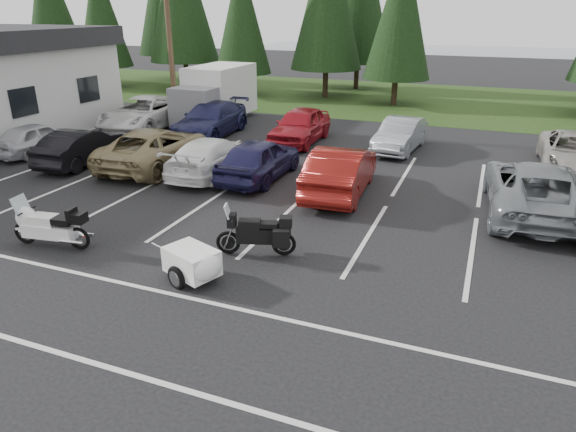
% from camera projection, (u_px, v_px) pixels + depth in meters
% --- Properties ---
extents(ground, '(120.00, 120.00, 0.00)m').
position_uv_depth(ground, '(245.00, 234.00, 14.17)').
color(ground, black).
rests_on(ground, ground).
extents(grass_strip, '(80.00, 16.00, 0.01)m').
position_uv_depth(grass_strip, '(400.00, 99.00, 34.83)').
color(grass_strip, '#1F3410').
rests_on(grass_strip, ground).
extents(lake_water, '(70.00, 50.00, 0.02)m').
position_uv_depth(lake_water, '(481.00, 60.00, 60.17)').
color(lake_water, slate).
rests_on(lake_water, ground).
extents(utility_pole, '(1.60, 0.26, 9.00)m').
position_uv_depth(utility_pole, '(169.00, 30.00, 26.12)').
color(utility_pole, '#473321').
rests_on(utility_pole, ground).
extents(box_truck, '(2.40, 5.60, 2.90)m').
position_uv_depth(box_truck, '(212.00, 96.00, 27.10)').
color(box_truck, silver).
rests_on(box_truck, ground).
extents(stall_markings, '(32.00, 16.00, 0.01)m').
position_uv_depth(stall_markings, '(273.00, 209.00, 15.89)').
color(stall_markings, silver).
rests_on(stall_markings, ground).
extents(conifer_0, '(4.58, 4.58, 10.66)m').
position_uv_depth(conifer_0, '(49.00, 1.00, 40.70)').
color(conifer_0, '#332316').
rests_on(conifer_0, ground).
extents(conifer_1, '(3.96, 3.96, 9.22)m').
position_uv_depth(conifer_1, '(100.00, 13.00, 37.86)').
color(conifer_1, '#332316').
rests_on(conifer_1, ground).
extents(conifer_3, '(3.87, 3.87, 9.02)m').
position_uv_depth(conifer_3, '(242.00, 16.00, 34.17)').
color(conifer_3, '#332316').
rests_on(conifer_3, ground).
extents(conifer_5, '(4.14, 4.14, 9.63)m').
position_uv_depth(conifer_5, '(401.00, 10.00, 30.64)').
color(conifer_5, '#332316').
rests_on(conifer_5, ground).
extents(car_near_0, '(1.88, 4.05, 1.34)m').
position_uv_depth(car_near_0, '(38.00, 138.00, 21.68)').
color(car_near_0, silver).
rests_on(car_near_0, ground).
extents(car_near_1, '(1.78, 4.33, 1.40)m').
position_uv_depth(car_near_1, '(82.00, 147.00, 20.23)').
color(car_near_1, black).
rests_on(car_near_1, ground).
extents(car_near_2, '(2.86, 5.62, 1.52)m').
position_uv_depth(car_near_2, '(155.00, 147.00, 19.85)').
color(car_near_2, '#8A7850').
rests_on(car_near_2, ground).
extents(car_near_3, '(2.09, 4.80, 1.37)m').
position_uv_depth(car_near_3, '(212.00, 156.00, 18.96)').
color(car_near_3, white).
rests_on(car_near_3, ground).
extents(car_near_4, '(1.83, 4.43, 1.50)m').
position_uv_depth(car_near_4, '(259.00, 159.00, 18.42)').
color(car_near_4, '#1B1A41').
rests_on(car_near_4, ground).
extents(car_near_5, '(2.00, 4.90, 1.58)m').
position_uv_depth(car_near_5, '(341.00, 170.00, 16.97)').
color(car_near_5, maroon).
rests_on(car_near_5, ground).
extents(car_near_6, '(3.04, 5.93, 1.60)m').
position_uv_depth(car_near_6, '(535.00, 188.00, 15.26)').
color(car_near_6, slate).
rests_on(car_near_6, ground).
extents(car_far_0, '(3.07, 5.94, 1.60)m').
position_uv_depth(car_far_0, '(144.00, 113.00, 26.01)').
color(car_far_0, silver).
rests_on(car_far_0, ground).
extents(car_far_1, '(2.40, 5.41, 1.54)m').
position_uv_depth(car_far_1, '(210.00, 120.00, 24.70)').
color(car_far_1, '#1B1D45').
rests_on(car_far_1, ground).
extents(car_far_2, '(1.91, 4.64, 1.57)m').
position_uv_depth(car_far_2, '(300.00, 126.00, 23.39)').
color(car_far_2, maroon).
rests_on(car_far_2, ground).
extents(car_far_3, '(1.85, 4.29, 1.37)m').
position_uv_depth(car_far_3, '(400.00, 135.00, 22.13)').
color(car_far_3, gray).
rests_on(car_far_3, ground).
extents(car_far_4, '(2.36, 5.02, 1.39)m').
position_uv_depth(car_far_4, '(574.00, 152.00, 19.42)').
color(car_far_4, '#9D9790').
rests_on(car_far_4, ground).
extents(touring_motorcycle, '(2.53, 1.10, 1.36)m').
position_uv_depth(touring_motorcycle, '(49.00, 222.00, 13.17)').
color(touring_motorcycle, white).
rests_on(touring_motorcycle, ground).
extents(cargo_trailer, '(1.96, 1.52, 0.80)m').
position_uv_depth(cargo_trailer, '(192.00, 264.00, 11.62)').
color(cargo_trailer, white).
rests_on(cargo_trailer, ground).
extents(adventure_motorcycle, '(2.36, 1.42, 1.36)m').
position_uv_depth(adventure_motorcycle, '(256.00, 230.00, 12.73)').
color(adventure_motorcycle, black).
rests_on(adventure_motorcycle, ground).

